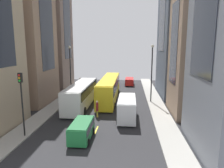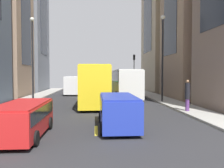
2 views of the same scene
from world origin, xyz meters
name	(u,v)px [view 2 (image 2 of 2)]	position (x,y,z in m)	size (l,w,h in m)	color
ground_plane	(96,101)	(0.00, 0.00, 0.00)	(41.16, 41.16, 0.00)	#28282B
sidewalk_west	(165,100)	(-7.39, 0.00, 0.07)	(2.38, 44.00, 0.15)	#9E9B93
sidewalk_east	(23,101)	(7.39, 0.00, 0.07)	(2.38, 44.00, 0.15)	#9E9B93
lane_stripe_0	(95,89)	(0.00, -21.00, 0.01)	(0.16, 2.00, 0.01)	yellow
lane_stripe_1	(95,92)	(0.00, -12.60, 0.01)	(0.16, 2.00, 0.01)	yellow
lane_stripe_2	(96,97)	(0.00, -4.20, 0.01)	(0.16, 2.00, 0.01)	yellow
lane_stripe_3	(96,107)	(0.00, 4.20, 0.01)	(0.16, 2.00, 0.01)	yellow
lane_stripe_4	(96,130)	(0.00, 12.60, 0.01)	(0.16, 2.00, 0.01)	yellow
building_west_0	(168,5)	(-12.34, -14.48, 14.64)	(7.18, 10.44, 29.29)	tan
building_west_1	(209,2)	(-13.47, -2.71, 11.43)	(9.47, 8.35, 22.86)	#937760
building_east_0	(16,9)	(13.46, -16.43, 13.91)	(9.45, 8.98, 27.82)	slate
city_bus_white	(124,81)	(-3.54, -4.25, 2.01)	(2.80, 11.97, 3.35)	silver
streetcar_yellow	(95,81)	(0.08, 0.06, 2.13)	(2.70, 14.88, 3.59)	yellow
delivery_van_white	(74,84)	(3.10, -8.89, 1.51)	(2.25, 5.96, 2.58)	white
car_blue_0	(118,109)	(-1.15, 12.08, 1.01)	(1.97, 4.57, 1.71)	#2338AD
car_red_1	(23,117)	(3.29, 13.55, 0.90)	(2.00, 4.58, 1.53)	red
car_green_2	(101,85)	(-1.00, -14.88, 1.00)	(1.91, 4.02, 1.70)	#1E7238
pedestrian_walking_far	(99,86)	(-0.53, -8.64, 1.13)	(0.30, 0.30, 2.08)	gold
pedestrian_crossing_mid	(187,94)	(-6.69, 7.73, 1.36)	(0.38, 0.38, 2.28)	#593372
traffic_light_near_corner	(134,66)	(-6.60, -14.93, 4.37)	(0.32, 0.44, 6.08)	black
streetlamp_near	(163,50)	(-6.70, 1.36, 5.28)	(0.44, 0.44, 8.59)	black
streetlamp_far	(33,51)	(6.70, -1.14, 5.37)	(0.44, 0.44, 8.75)	black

